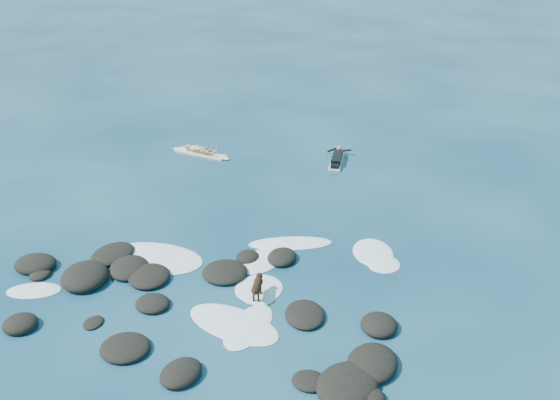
# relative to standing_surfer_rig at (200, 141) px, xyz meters

# --- Properties ---
(ground) EXTENTS (160.00, 160.00, 0.00)m
(ground) POSITION_rel_standing_surfer_rig_xyz_m (4.50, -9.65, -0.71)
(ground) COLOR #0A2642
(ground) RESTS_ON ground
(reef_rocks) EXTENTS (12.93, 7.51, 0.62)m
(reef_rocks) POSITION_rel_standing_surfer_rig_xyz_m (3.82, -11.58, -0.60)
(reef_rocks) COLOR black
(reef_rocks) RESTS_ON ground
(breaking_foam) EXTENTS (12.20, 7.30, 0.12)m
(breaking_foam) POSITION_rel_standing_surfer_rig_xyz_m (4.68, -9.69, -0.70)
(breaking_foam) COLOR white
(breaking_foam) RESTS_ON ground
(standing_surfer_rig) EXTENTS (3.14, 1.11, 1.80)m
(standing_surfer_rig) POSITION_rel_standing_surfer_rig_xyz_m (0.00, 0.00, 0.00)
(standing_surfer_rig) COLOR #F3EAC2
(standing_surfer_rig) RESTS_ON ground
(paddling_surfer_rig) EXTENTS (1.17, 2.60, 0.45)m
(paddling_surfer_rig) POSITION_rel_standing_surfer_rig_xyz_m (6.45, 0.65, -0.56)
(paddling_surfer_rig) COLOR silver
(paddling_surfer_rig) RESTS_ON ground
(dog) EXTENTS (0.34, 1.11, 0.70)m
(dog) POSITION_rel_standing_surfer_rig_xyz_m (5.70, -10.67, -0.24)
(dog) COLOR black
(dog) RESTS_ON ground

